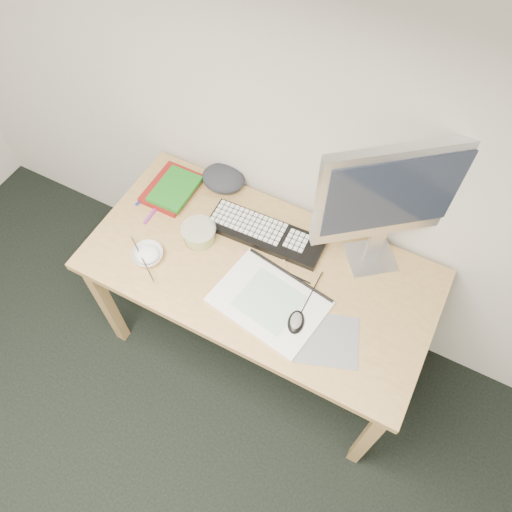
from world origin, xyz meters
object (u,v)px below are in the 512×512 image
(sketchpad, at_px, (269,301))
(keyboard, at_px, (265,234))
(desk, at_px, (260,278))
(monitor, at_px, (392,196))
(rice_bowl, at_px, (148,255))

(sketchpad, height_order, keyboard, keyboard)
(desk, xyz_separation_m, sketchpad, (0.10, -0.12, 0.09))
(desk, distance_m, keyboard, 0.18)
(desk, distance_m, monitor, 0.65)
(desk, bearing_deg, sketchpad, -49.29)
(monitor, xyz_separation_m, rice_bowl, (-0.79, -0.42, -0.37))
(sketchpad, height_order, rice_bowl, rice_bowl)
(monitor, bearing_deg, keyboard, 154.75)
(desk, xyz_separation_m, keyboard, (-0.05, 0.15, 0.10))
(keyboard, bearing_deg, rice_bowl, -141.65)
(desk, bearing_deg, keyboard, 108.83)
(keyboard, distance_m, rice_bowl, 0.49)
(keyboard, xyz_separation_m, rice_bowl, (-0.37, -0.32, 0.01))
(desk, distance_m, sketchpad, 0.18)
(sketchpad, height_order, monitor, monitor)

